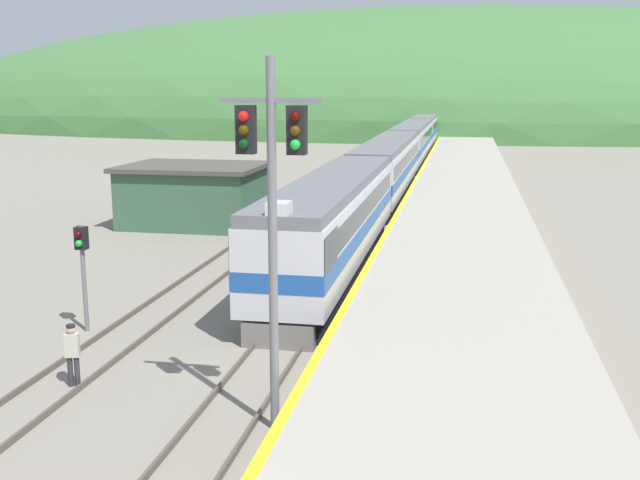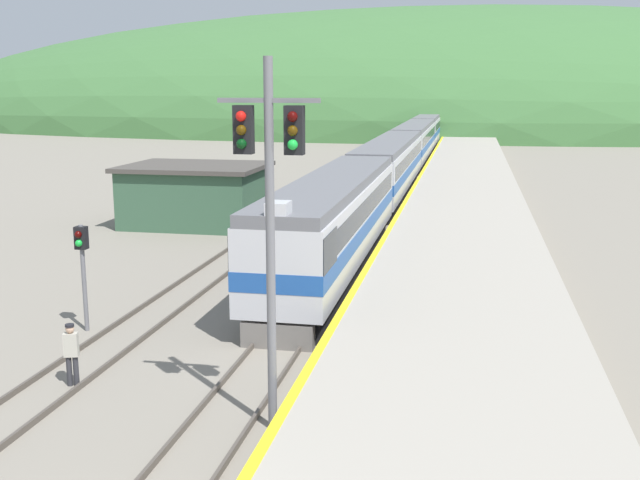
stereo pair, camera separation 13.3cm
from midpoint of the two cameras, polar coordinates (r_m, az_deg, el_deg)
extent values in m
cube|color=#4C443D|center=(79.60, 6.64, 6.12)|extent=(0.08, 180.00, 0.16)
cube|color=#4C443D|center=(79.50, 7.68, 6.09)|extent=(0.08, 180.00, 0.16)
cube|color=#4C443D|center=(80.12, 3.11, 6.22)|extent=(0.08, 180.00, 0.16)
cube|color=#4C443D|center=(79.94, 4.13, 6.19)|extent=(0.08, 180.00, 0.16)
cube|color=#9E9689|center=(59.43, 10.84, 4.59)|extent=(6.96, 140.00, 1.09)
cube|color=yellow|center=(59.47, 7.61, 5.24)|extent=(0.24, 140.00, 0.01)
ellipsoid|color=#3D6B38|center=(151.66, 9.07, 8.61)|extent=(227.88, 102.55, 44.67)
cube|color=#385B42|center=(42.37, -9.64, 3.25)|extent=(7.13, 5.60, 3.13)
cube|color=#47423D|center=(42.17, -9.72, 5.52)|extent=(7.63, 6.10, 0.24)
cube|color=black|center=(31.20, 0.91, -1.70)|extent=(2.30, 18.09, 0.85)
cube|color=#BCBCC1|center=(30.84, 0.92, 1.55)|extent=(2.81, 19.24, 2.74)
cube|color=#1E4C99|center=(30.88, 0.92, 1.15)|extent=(2.84, 19.26, 0.60)
cube|color=black|center=(30.74, 0.92, 2.65)|extent=(2.83, 18.09, 0.82)
cube|color=slate|center=(30.60, 0.93, 4.44)|extent=(2.64, 19.24, 0.40)
cube|color=black|center=(22.57, -2.85, -0.66)|extent=(2.85, 2.20, 1.10)
cube|color=#BCBCC1|center=(21.67, -3.32, 2.45)|extent=(0.64, 0.80, 0.36)
cube|color=slate|center=(22.35, -3.36, -7.28)|extent=(2.19, 0.40, 0.77)
cube|color=black|center=(52.53, 5.10, 3.71)|extent=(2.30, 21.33, 0.85)
cube|color=#BCBCC1|center=(52.31, 5.14, 5.66)|extent=(2.81, 22.69, 2.74)
cube|color=#1E4C99|center=(52.33, 5.13, 5.42)|extent=(2.84, 22.71, 0.60)
cube|color=black|center=(52.25, 5.15, 6.32)|extent=(2.83, 21.33, 0.82)
cube|color=slate|center=(52.17, 5.17, 7.38)|extent=(2.64, 22.69, 0.40)
cube|color=black|center=(75.88, 6.97, 6.11)|extent=(2.30, 21.33, 0.85)
cube|color=#BCBCC1|center=(75.73, 7.01, 7.46)|extent=(2.81, 22.69, 2.74)
cube|color=#1E4C99|center=(75.74, 7.00, 7.29)|extent=(2.84, 22.71, 0.60)
cube|color=black|center=(75.69, 7.02, 7.92)|extent=(2.83, 21.33, 0.82)
cube|color=slate|center=(75.63, 7.03, 8.65)|extent=(2.64, 22.69, 0.40)
cube|color=black|center=(99.34, 7.97, 7.37)|extent=(2.30, 21.33, 0.85)
cube|color=#BCBCC1|center=(99.22, 8.00, 8.40)|extent=(2.81, 22.69, 2.74)
cube|color=#1E4C99|center=(99.24, 7.99, 8.28)|extent=(2.84, 22.71, 0.60)
cube|color=black|center=(99.19, 8.00, 8.75)|extent=(2.83, 21.33, 0.82)
cube|color=slate|center=(99.15, 8.02, 9.31)|extent=(2.64, 22.69, 0.40)
cylinder|color=slate|center=(16.21, -3.85, -0.88)|extent=(0.20, 0.20, 8.23)
cube|color=slate|center=(15.83, -4.01, 10.57)|extent=(2.20, 0.10, 0.10)
cube|color=black|center=(16.00, -5.90, 8.36)|extent=(0.40, 0.28, 1.02)
sphere|color=red|center=(15.82, -6.11, 9.36)|extent=(0.22, 0.22, 0.22)
sphere|color=#412C05|center=(15.83, -6.08, 8.32)|extent=(0.22, 0.22, 0.22)
sphere|color=black|center=(15.85, -6.06, 7.29)|extent=(0.22, 0.22, 0.22)
cube|color=black|center=(15.72, -2.02, 8.36)|extent=(0.40, 0.28, 1.02)
sphere|color=#3C0504|center=(15.53, -2.17, 9.37)|extent=(0.22, 0.22, 0.22)
sphere|color=#412C05|center=(15.55, -2.16, 8.32)|extent=(0.22, 0.22, 0.22)
sphere|color=green|center=(15.57, -2.15, 7.27)|extent=(0.22, 0.22, 0.22)
cylinder|color=slate|center=(24.60, -17.69, -2.83)|extent=(0.14, 0.14, 3.42)
cube|color=black|center=(24.32, -17.88, 0.15)|extent=(0.36, 0.28, 0.71)
sphere|color=#3C0504|center=(24.15, -18.09, 0.38)|extent=(0.22, 0.22, 0.22)
sphere|color=green|center=(24.20, -18.05, -0.25)|extent=(0.22, 0.22, 0.22)
cylinder|color=#2D2D33|center=(20.66, -18.66, -9.46)|extent=(0.14, 0.14, 0.80)
cylinder|color=#2D2D33|center=(20.62, -18.20, -9.47)|extent=(0.14, 0.14, 0.80)
cube|color=#B2AD9E|center=(20.40, -18.56, -7.60)|extent=(0.41, 0.31, 0.62)
sphere|color=tan|center=(20.27, -18.63, -6.48)|extent=(0.22, 0.22, 0.22)
cylinder|color=black|center=(20.24, -18.65, -6.22)|extent=(0.23, 0.23, 0.07)
camera|label=1|loc=(0.07, -90.15, -0.03)|focal=42.00mm
camera|label=2|loc=(0.07, 89.85, 0.03)|focal=42.00mm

